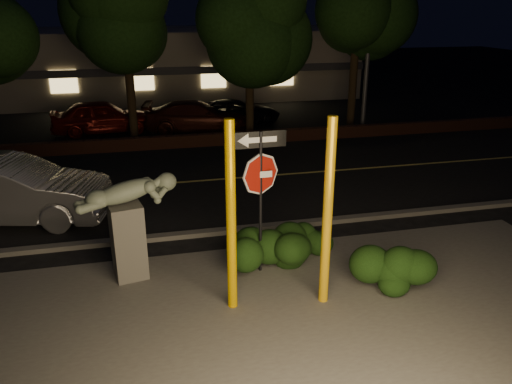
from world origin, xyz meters
TOP-DOWN VIEW (x-y plane):
  - ground at (0.00, 10.00)m, footprint 90.00×90.00m
  - patio at (0.00, -1.00)m, footprint 14.00×6.00m
  - road at (0.00, 7.00)m, footprint 80.00×8.00m
  - lane_marking at (0.00, 7.00)m, footprint 80.00×0.12m
  - curb at (0.00, 2.90)m, footprint 80.00×0.25m
  - brick_wall at (0.00, 11.30)m, footprint 40.00×0.35m
  - parking_lot at (0.00, 17.00)m, footprint 40.00×12.00m
  - building at (0.00, 24.99)m, footprint 22.00×10.20m
  - tree_far_d at (7.50, 13.30)m, footprint 4.40×4.40m
  - yellow_pole_left at (-0.76, -0.35)m, footprint 0.18×0.18m
  - yellow_pole_right at (0.99, -0.56)m, footprint 0.18×0.18m
  - signpost at (0.08, 0.85)m, footprint 1.05×0.09m
  - sculpture at (-2.60, 1.26)m, footprint 2.05×0.91m
  - hedge_center at (0.19, 0.91)m, footprint 2.11×1.01m
  - hedge_right at (1.25, 1.36)m, footprint 1.51×0.84m
  - hedge_far_right at (2.52, -0.47)m, footprint 1.51×1.02m
  - silver_sedan at (-5.69, 4.97)m, footprint 5.43×2.89m
  - parked_car_red at (-3.84, 14.51)m, footprint 4.49×2.10m
  - parked_car_darkred at (0.30, 13.85)m, footprint 4.95×2.61m
  - parked_car_dark at (2.20, 14.63)m, footprint 4.93×3.53m

SIDE VIEW (x-z plane):
  - ground at x=0.00m, z-range 0.00..0.00m
  - road at x=0.00m, z-range 0.00..0.01m
  - parking_lot at x=0.00m, z-range 0.00..0.01m
  - patio at x=0.00m, z-range 0.00..0.02m
  - lane_marking at x=0.00m, z-range 0.02..0.02m
  - curb at x=0.00m, z-range 0.00..0.12m
  - brick_wall at x=0.00m, z-range 0.00..0.50m
  - hedge_right at x=1.25m, z-range 0.00..0.97m
  - hedge_far_right at x=2.52m, z-range 0.00..1.00m
  - hedge_center at x=0.19m, z-range 0.00..1.09m
  - parked_car_dark at x=2.20m, z-range 0.00..1.25m
  - parked_car_darkred at x=0.30m, z-range 0.00..1.37m
  - parked_car_red at x=-3.84m, z-range 0.00..1.49m
  - silver_sedan at x=-5.69m, z-range 0.00..1.70m
  - sculpture at x=-2.60m, z-range 0.26..2.44m
  - yellow_pole_left at x=-0.76m, z-range 0.00..3.63m
  - yellow_pole_right at x=0.99m, z-range 0.00..3.64m
  - building at x=0.00m, z-range 0.00..4.00m
  - signpost at x=0.08m, z-range 0.65..3.74m
  - tree_far_d at x=7.50m, z-range 1.71..9.13m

